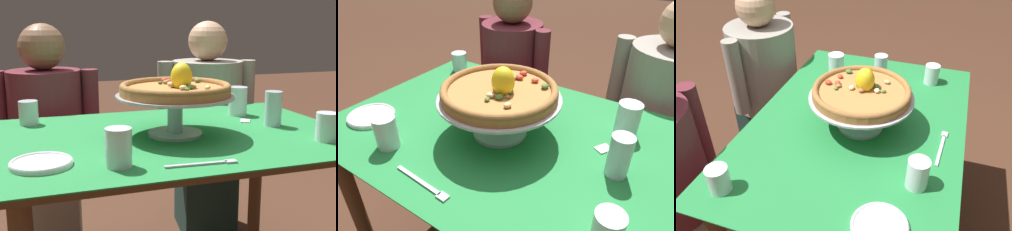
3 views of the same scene
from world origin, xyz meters
The scene contains 12 objects.
dining_table centered at (0.00, 0.00, 0.63)m, with size 1.22×0.86×0.75m.
pizza_stand centered at (-0.01, -0.02, 0.85)m, with size 0.41×0.41×0.14m.
pizza centered at (-0.01, -0.02, 0.91)m, with size 0.38×0.38×0.11m.
water_glass_side_right centered at (0.39, 0.00, 0.81)m, with size 0.06×0.06×0.13m.
water_glass_back_left centered at (-0.49, 0.32, 0.79)m, with size 0.07×0.07×0.09m.
water_glass_back_right centered at (0.35, 0.22, 0.80)m, with size 0.08×0.08×0.12m.
water_glass_front_left centered at (-0.27, -0.28, 0.79)m, with size 0.07×0.07×0.11m.
side_plate centered at (-0.47, -0.21, 0.76)m, with size 0.17×0.17×0.02m.
dinner_fork centered at (-0.04, -0.34, 0.75)m, with size 0.21×0.03×0.01m.
sugar_packet centered at (0.32, 0.09, 0.75)m, with size 0.05×0.04×0.01m, color white.
diner_left centered at (-0.41, 0.68, 0.54)m, with size 0.49×0.38×1.13m.
diner_right centered at (0.41, 0.67, 0.56)m, with size 0.52×0.41×1.14m.
Camera 2 is at (0.49, -0.72, 1.36)m, focal length 32.21 mm.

